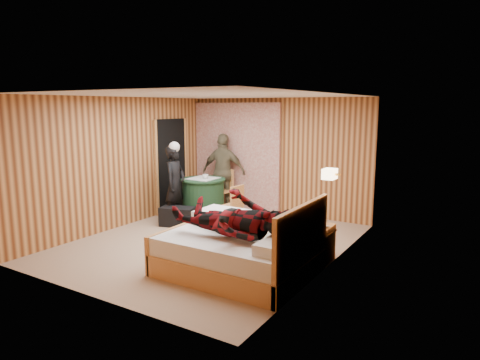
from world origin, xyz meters
The scene contains 23 objects.
floor centered at (0.00, 0.00, 0.00)m, with size 4.20×5.00×0.01m, color tan.
ceiling centered at (0.00, 0.00, 2.50)m, with size 4.20×5.00×0.01m, color silver.
wall_back centered at (0.00, 2.50, 1.25)m, with size 4.20×0.02×2.50m, color tan.
wall_left centered at (-2.10, 0.00, 1.25)m, with size 0.02×5.00×2.50m, color tan.
wall_right centered at (2.10, 0.00, 1.25)m, with size 0.02×5.00×2.50m, color tan.
curtain centered at (-1.00, 2.43, 1.20)m, with size 2.20×0.08×2.40m, color beige.
doorway centered at (-2.06, 1.40, 1.02)m, with size 0.06×0.90×2.05m, color black.
wall_lamp centered at (1.92, 0.45, 1.30)m, with size 0.26×0.24×0.16m.
bed centered at (1.12, -0.85, 0.32)m, with size 2.02×1.60×1.10m.
nightstand centered at (1.88, 0.10, 0.29)m, with size 0.42×0.58×0.56m.
round_table centered at (-1.15, 1.35, 0.42)m, with size 0.94×0.94×0.83m.
chair_far centered at (-1.14, 2.09, 0.54)m, with size 0.49×0.49×0.93m.
chair_near centered at (-0.15, 0.95, 0.49)m, with size 0.42×0.42×0.84m.
duffel_bag centered at (-1.17, 0.52, 0.19)m, with size 0.66×0.35×0.37m, color black.
sneaker_left centered at (-0.01, 0.29, 0.07)m, with size 0.30×0.12×0.14m, color silver.
sneaker_right centered at (-0.39, 0.48, 0.07)m, with size 0.31×0.12×0.14m, color silver.
woman_standing centered at (-1.42, 0.76, 0.77)m, with size 0.56×0.37×1.55m, color black.
man_at_table centered at (-1.15, 2.14, 0.86)m, with size 1.01×0.42×1.72m, color #696046.
man_on_bed centered at (1.15, -1.08, 0.98)m, with size 1.77×0.67×0.86m, color #5F090D.
book_lower centered at (1.88, 0.05, 0.57)m, with size 0.17×0.22×0.02m, color silver.
book_upper centered at (1.88, 0.05, 0.59)m, with size 0.16×0.22×0.02m, color silver.
cup_nightstand centered at (1.88, 0.23, 0.60)m, with size 0.10×0.10×0.09m, color silver.
cup_table centered at (-1.05, 1.30, 0.88)m, with size 0.12×0.12×0.10m, color silver.
Camera 1 is at (4.13, -5.77, 2.32)m, focal length 32.00 mm.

